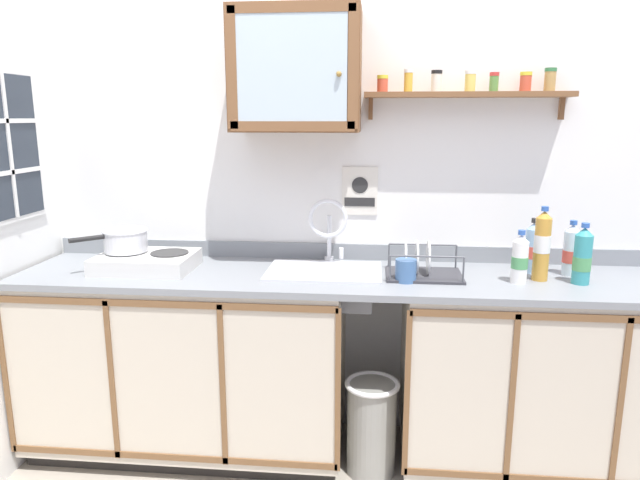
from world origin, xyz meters
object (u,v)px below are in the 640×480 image
at_px(warning_sign, 360,191).
at_px(hot_plate_stove, 146,262).
at_px(saucepan, 125,240).
at_px(bottle_opaque_white_3, 520,259).
at_px(mug, 406,270).
at_px(bottle_detergent_teal_4, 582,257).
at_px(bottle_juice_amber_2, 542,245).
at_px(bottle_water_blue_0, 533,248).
at_px(bottle_water_clear_1, 571,251).
at_px(dish_rack, 422,269).
at_px(wall_cabinet, 296,71).
at_px(trash_bin, 371,425).
at_px(sink, 325,276).

bearing_deg(warning_sign, hot_plate_stove, -163.22).
relative_size(saucepan, bottle_opaque_white_3, 1.27).
bearing_deg(mug, bottle_detergent_teal_4, 3.05).
bearing_deg(bottle_juice_amber_2, bottle_water_blue_0, 90.87).
bearing_deg(bottle_juice_amber_2, bottle_detergent_teal_4, -14.43).
bearing_deg(hot_plate_stove, bottle_juice_amber_2, -0.00).
distance_m(hot_plate_stove, warning_sign, 1.08).
distance_m(bottle_water_blue_0, bottle_water_clear_1, 0.16).
relative_size(mug, warning_sign, 0.53).
xyz_separation_m(bottle_juice_amber_2, dish_rack, (-0.51, 0.01, -0.12)).
relative_size(wall_cabinet, trash_bin, 1.29).
relative_size(dish_rack, warning_sign, 1.42).
bearing_deg(dish_rack, bottle_opaque_white_3, -8.49).
relative_size(sink, wall_cabinet, 0.90).
relative_size(saucepan, wall_cabinet, 0.51).
xyz_separation_m(bottle_opaque_white_3, dish_rack, (-0.41, 0.06, -0.07)).
bearing_deg(sink, wall_cabinet, 143.82).
bearing_deg(bottle_opaque_white_3, bottle_water_blue_0, 61.00).
xyz_separation_m(bottle_detergent_teal_4, mug, (-0.75, -0.04, -0.07)).
distance_m(bottle_water_blue_0, wall_cabinet, 1.35).
xyz_separation_m(saucepan, dish_rack, (1.39, -0.01, -0.10)).
distance_m(bottle_detergent_teal_4, mug, 0.75).
height_order(saucepan, bottle_opaque_white_3, bottle_opaque_white_3).
bearing_deg(trash_bin, dish_rack, 28.15).
height_order(saucepan, warning_sign, warning_sign).
bearing_deg(wall_cabinet, bottle_juice_amber_2, -7.91).
height_order(sink, mug, sink).
distance_m(hot_plate_stove, bottle_water_blue_0, 1.80).
height_order(bottle_juice_amber_2, dish_rack, bottle_juice_amber_2).
relative_size(bottle_opaque_white_3, bottle_detergent_teal_4, 0.87).
bearing_deg(trash_bin, sink, 146.26).
xyz_separation_m(mug, trash_bin, (-0.14, -0.02, -0.74)).
xyz_separation_m(sink, bottle_water_clear_1, (1.11, 0.05, 0.13)).
xyz_separation_m(bottle_water_blue_0, bottle_detergent_teal_4, (0.16, -0.17, 0.00)).
bearing_deg(saucepan, bottle_water_blue_0, 3.21).
bearing_deg(bottle_water_blue_0, sink, -175.24).
xyz_separation_m(hot_plate_stove, bottle_water_clear_1, (1.95, 0.10, 0.07)).
xyz_separation_m(hot_plate_stove, wall_cabinet, (0.70, 0.15, 0.87)).
distance_m(hot_plate_stove, mug, 1.21).
height_order(sink, bottle_water_blue_0, sink).
bearing_deg(bottle_juice_amber_2, bottle_water_clear_1, 31.88).
distance_m(sink, trash_bin, 0.72).
relative_size(dish_rack, wall_cabinet, 0.58).
xyz_separation_m(sink, bottle_opaque_white_3, (0.85, -0.10, 0.12)).
xyz_separation_m(wall_cabinet, warning_sign, (0.29, 0.15, -0.56)).
bearing_deg(bottle_opaque_white_3, dish_rack, 171.51).
bearing_deg(saucepan, trash_bin, -6.18).
distance_m(dish_rack, wall_cabinet, 1.06).
height_order(bottle_water_blue_0, dish_rack, bottle_water_blue_0).
bearing_deg(saucepan, bottle_detergent_teal_4, -1.76).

